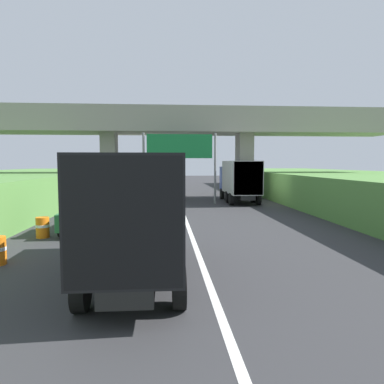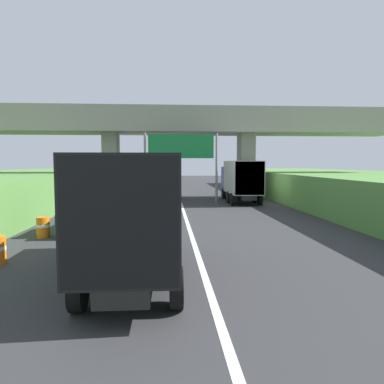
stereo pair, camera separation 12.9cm
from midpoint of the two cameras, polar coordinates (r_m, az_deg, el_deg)
The scene contains 9 objects.
lane_centre_stripe at distance 25.28m, azimuth -1.32°, elevation -2.77°, with size 0.20×101.62×0.01m, color white.
overpass_bridge at distance 32.90m, azimuth -1.94°, elevation 9.74°, with size 40.00×4.80×8.16m.
overhead_highway_sign at distance 28.47m, azimuth -1.64°, elevation 6.53°, with size 5.88×0.18×5.66m.
truck_silver at distance 36.86m, azimuth -10.08°, elevation 2.49°, with size 2.44×7.30×3.44m.
truck_white at distance 35.98m, azimuth -4.77°, elevation 2.49°, with size 2.44×7.30×3.44m.
truck_black at distance 10.12m, azimuth -8.58°, elevation -2.88°, with size 2.44×7.30×3.44m.
truck_blue at distance 30.10m, azimuth 7.88°, elevation 2.06°, with size 2.44×7.30×3.44m.
car_green at distance 17.72m, azimuth -16.27°, elevation -3.33°, with size 1.86×4.10×1.72m.
construction_barrel_4 at distance 16.98m, azimuth -22.50°, elevation -5.19°, with size 0.57×0.57×0.90m.
Camera 2 is at (-1.04, 5.76, 3.24)m, focal length 33.36 mm.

